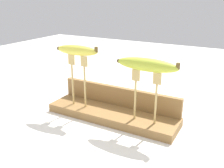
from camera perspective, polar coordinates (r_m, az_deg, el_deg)
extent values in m
plane|color=silver|center=(0.91, 0.00, -7.69)|extent=(3.00, 3.00, 0.00)
cube|color=olive|center=(0.91, 0.00, -6.86)|extent=(0.47, 0.13, 0.03)
cube|color=olive|center=(0.93, 1.67, -2.77)|extent=(0.46, 0.02, 0.07)
cylinder|color=tan|center=(0.94, -8.81, -0.13)|extent=(0.01, 0.01, 0.15)
cube|color=tan|center=(0.91, -9.11, 5.45)|extent=(0.03, 0.00, 0.04)
cylinder|color=tan|center=(0.91, -6.09, -0.68)|extent=(0.01, 0.01, 0.15)
cube|color=tan|center=(0.88, -6.31, 5.08)|extent=(0.03, 0.00, 0.04)
cylinder|color=tan|center=(0.82, 5.22, -3.62)|extent=(0.01, 0.01, 0.13)
cube|color=tan|center=(0.79, 5.40, 1.97)|extent=(0.03, 0.00, 0.04)
cylinder|color=tan|center=(0.80, 9.78, -4.52)|extent=(0.01, 0.01, 0.13)
cube|color=tan|center=(0.77, 10.13, 1.20)|extent=(0.03, 0.00, 0.04)
ellipsoid|color=#DBD147|center=(0.89, -7.84, 7.53)|extent=(0.16, 0.05, 0.04)
cylinder|color=brown|center=(0.85, -3.58, 7.75)|extent=(0.01, 0.01, 0.02)
sphere|color=#3F2D19|center=(0.93, -11.86, 7.84)|extent=(0.01, 0.01, 0.01)
ellipsoid|color=#B2C138|center=(0.77, 7.86, 4.31)|extent=(0.20, 0.05, 0.04)
cylinder|color=brown|center=(0.74, 14.62, 3.96)|extent=(0.01, 0.01, 0.02)
sphere|color=#3F2D19|center=(0.81, 1.57, 5.22)|extent=(0.01, 0.01, 0.01)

